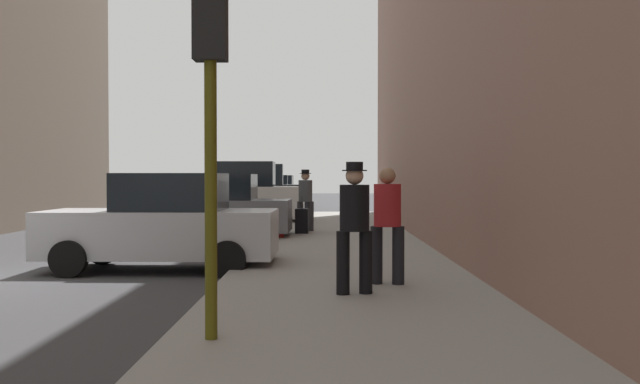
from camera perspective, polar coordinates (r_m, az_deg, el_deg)
name	(u,v)px	position (r m, az deg, el deg)	size (l,w,h in m)	color
sidewalk	(348,276)	(11.87, 2.27, -6.77)	(4.00, 40.00, 0.15)	gray
parked_silver_sedan	(163,224)	(13.39, -12.44, -2.55)	(4.22, 2.10, 1.79)	#B7BABF
parked_gray_coupe	(213,209)	(19.21, -8.53, -1.38)	(4.23, 2.12, 1.79)	slate
parked_white_van	(241,196)	(25.43, -6.36, -0.32)	(4.61, 2.09, 2.25)	silver
parked_black_suv	(255,192)	(30.77, -5.20, -0.04)	(4.67, 2.19, 2.25)	black
parked_dark_green_sedan	(266,193)	(36.48, -4.34, -0.12)	(4.26, 2.18, 1.79)	#193828
parked_red_hatchback	(274,191)	(42.62, -3.67, 0.08)	(4.24, 2.14, 1.79)	#B2191E
fire_hydrant	(279,224)	(18.47, -3.26, -2.57)	(0.42, 0.22, 0.70)	red
traffic_light	(211,70)	(7.06, -8.75, 9.59)	(0.32, 0.32, 3.60)	#514C0F
pedestrian_with_beanie	(305,197)	(20.63, -1.18, -0.39)	(0.53, 0.49, 1.78)	#333338
pedestrian_with_fedora	(354,221)	(9.57, 2.78, -2.32)	(0.53, 0.49, 1.78)	black
pedestrian_in_red_jacket	(387,219)	(10.49, 5.41, -2.18)	(0.52, 0.47, 1.71)	black
rolling_suitcase	(302,221)	(19.87, -1.46, -2.32)	(0.37, 0.57, 1.04)	black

